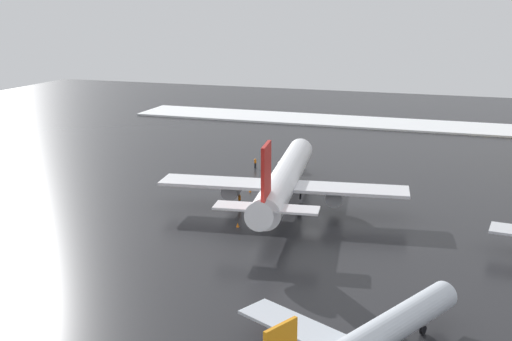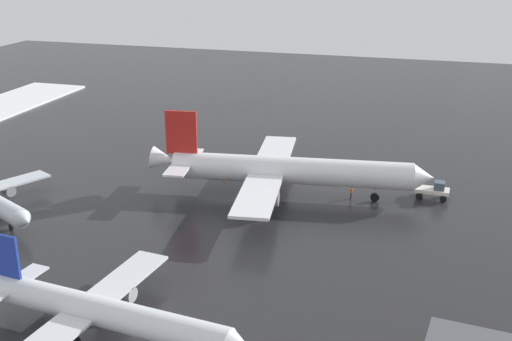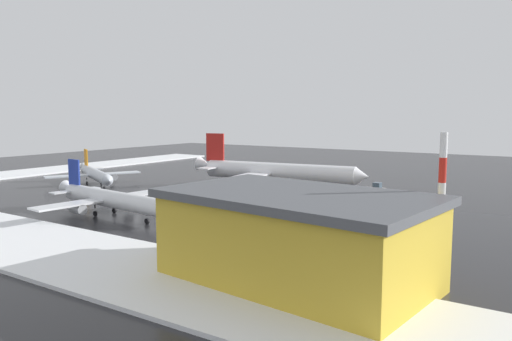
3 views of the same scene
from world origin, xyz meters
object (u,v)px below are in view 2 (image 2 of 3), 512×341
object	(u,v)px
airplane_parked_starboard	(284,170)
airplane_parked_portside	(101,312)
traffic_cone_near_nose	(224,180)
ground_crew_beside_wing	(280,174)
traffic_cone_wingtip_side	(326,182)
ground_crew_near_tug	(351,192)
pushback_tug	(434,190)
traffic_cone_mid_line	(265,203)
ground_crew_by_nose_gear	(422,178)

from	to	relation	value
airplane_parked_starboard	airplane_parked_portside	world-z (taller)	airplane_parked_starboard
airplane_parked_starboard	traffic_cone_near_nose	xyz separation A→B (m)	(-9.83, 3.09, -3.56)
ground_crew_beside_wing	traffic_cone_wingtip_side	distance (m)	6.81
airplane_parked_portside	traffic_cone_wingtip_side	xyz separation A→B (m)	(11.97, 43.90, -2.48)
airplane_parked_portside	ground_crew_near_tug	world-z (taller)	airplane_parked_portside
airplane_parked_starboard	pushback_tug	xyz separation A→B (m)	(19.98, 5.04, -2.55)
airplane_parked_starboard	traffic_cone_mid_line	distance (m)	5.43
traffic_cone_near_nose	traffic_cone_wingtip_side	bearing A→B (deg)	13.21
airplane_parked_starboard	airplane_parked_portside	distance (m)	38.09
airplane_parked_portside	traffic_cone_near_nose	size ratio (longest dim) A/B	51.10
airplane_parked_starboard	traffic_cone_near_nose	bearing A→B (deg)	154.95
pushback_tug	traffic_cone_near_nose	xyz separation A→B (m)	(-29.81, -1.96, -1.01)
ground_crew_by_nose_gear	airplane_parked_starboard	bearing A→B (deg)	-134.12
traffic_cone_mid_line	ground_crew_beside_wing	bearing A→B (deg)	91.44
airplane_parked_portside	pushback_tug	distance (m)	50.42
airplane_parked_starboard	ground_crew_near_tug	size ratio (longest dim) A/B	22.83
airplane_parked_starboard	pushback_tug	bearing A→B (deg)	6.55
ground_crew_by_nose_gear	traffic_cone_near_nose	xyz separation A→B (m)	(-27.92, -7.11, -0.70)
airplane_parked_portside	ground_crew_by_nose_gear	xyz separation A→B (m)	(25.31, 47.58, -1.79)
pushback_tug	traffic_cone_near_nose	bearing A→B (deg)	-174.48
ground_crew_by_nose_gear	traffic_cone_near_nose	size ratio (longest dim) A/B	3.11
airplane_parked_portside	traffic_cone_near_nose	bearing A→B (deg)	99.89
pushback_tug	traffic_cone_near_nose	size ratio (longest dim) A/B	8.48
pushback_tug	ground_crew_near_tug	distance (m)	11.42
airplane_parked_starboard	airplane_parked_portside	xyz separation A→B (m)	(-7.22, -37.39, -1.08)
airplane_parked_starboard	traffic_cone_wingtip_side	bearing A→B (deg)	46.26
pushback_tug	ground_crew_beside_wing	world-z (taller)	pushback_tug
pushback_tug	traffic_cone_mid_line	world-z (taller)	pushback_tug
traffic_cone_near_nose	traffic_cone_mid_line	distance (m)	10.57
airplane_parked_portside	ground_crew_beside_wing	size ratio (longest dim) A/B	16.43
airplane_parked_starboard	ground_crew_near_tug	world-z (taller)	airplane_parked_starboard
airplane_parked_portside	ground_crew_by_nose_gear	world-z (taller)	airplane_parked_portside
ground_crew_near_tug	traffic_cone_near_nose	distance (m)	18.97
ground_crew_near_tug	traffic_cone_near_nose	xyz separation A→B (m)	(-18.90, 1.43, -0.70)
airplane_parked_portside	ground_crew_by_nose_gear	size ratio (longest dim) A/B	16.43
airplane_parked_portside	traffic_cone_mid_line	xyz separation A→B (m)	(5.48, 33.67, -2.48)
airplane_parked_starboard	traffic_cone_near_nose	world-z (taller)	airplane_parked_starboard
traffic_cone_mid_line	traffic_cone_wingtip_side	world-z (taller)	same
airplane_parked_portside	ground_crew_by_nose_gear	bearing A→B (deg)	68.19
ground_crew_by_nose_gear	traffic_cone_wingtip_side	distance (m)	13.86
ground_crew_beside_wing	traffic_cone_mid_line	xyz separation A→B (m)	(0.24, -9.41, -0.70)
ground_crew_beside_wing	airplane_parked_portside	bearing A→B (deg)	-168.58
traffic_cone_wingtip_side	airplane_parked_portside	bearing A→B (deg)	-105.26
ground_crew_near_tug	ground_crew_by_nose_gear	xyz separation A→B (m)	(9.01, 8.53, 0.00)
ground_crew_near_tug	traffic_cone_mid_line	distance (m)	12.10
traffic_cone_near_nose	traffic_cone_wingtip_side	distance (m)	14.98
airplane_parked_portside	traffic_cone_mid_line	size ratio (longest dim) A/B	51.10
airplane_parked_portside	traffic_cone_near_nose	xyz separation A→B (m)	(-2.61, 40.47, -2.48)
ground_crew_beside_wing	traffic_cone_near_nose	world-z (taller)	ground_crew_beside_wing
airplane_parked_starboard	traffic_cone_mid_line	bearing A→B (deg)	-122.73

